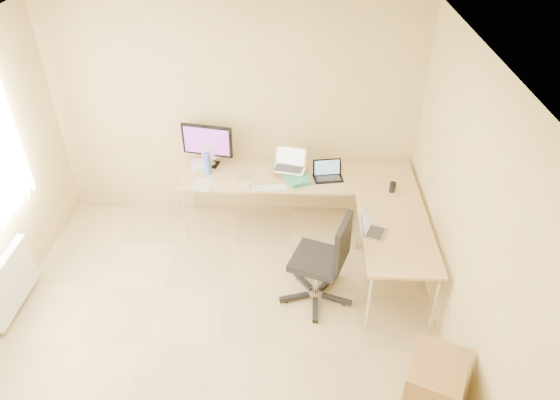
{
  "coord_description": "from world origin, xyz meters",
  "views": [
    {
      "loc": [
        0.71,
        -3.08,
        3.8
      ],
      "look_at": [
        0.55,
        1.1,
        0.9
      ],
      "focal_mm": 32.64,
      "sensor_mm": 36.0,
      "label": 1
    }
  ],
  "objects_px": {
    "desk_return": "(392,260)",
    "cabinet": "(431,392)",
    "laptop_center": "(289,160)",
    "office_chair": "(317,260)",
    "keyboard": "(269,188)",
    "desk_fan": "(211,155)",
    "laptop_return": "(375,226)",
    "monitor": "(208,145)",
    "water_bottle": "(208,164)",
    "desk_main": "(297,201)",
    "laptop_black": "(328,171)",
    "mug": "(248,185)"
  },
  "relations": [
    {
      "from": "desk_return",
      "to": "water_bottle",
      "type": "bearing_deg",
      "value": 153.43
    },
    {
      "from": "water_bottle",
      "to": "keyboard",
      "type": "bearing_deg",
      "value": -22.72
    },
    {
      "from": "desk_main",
      "to": "mug",
      "type": "relative_size",
      "value": 28.65
    },
    {
      "from": "laptop_return",
      "to": "cabinet",
      "type": "relative_size",
      "value": 0.43
    },
    {
      "from": "monitor",
      "to": "laptop_center",
      "type": "height_order",
      "value": "monitor"
    },
    {
      "from": "laptop_center",
      "to": "laptop_black",
      "type": "xyz_separation_m",
      "value": [
        0.45,
        -0.09,
        -0.07
      ]
    },
    {
      "from": "keyboard",
      "to": "desk_main",
      "type": "bearing_deg",
      "value": 37.34
    },
    {
      "from": "office_chair",
      "to": "monitor",
      "type": "bearing_deg",
      "value": 151.92
    },
    {
      "from": "desk_main",
      "to": "desk_return",
      "type": "distance_m",
      "value": 1.4
    },
    {
      "from": "monitor",
      "to": "desk_fan",
      "type": "height_order",
      "value": "monitor"
    },
    {
      "from": "laptop_center",
      "to": "water_bottle",
      "type": "relative_size",
      "value": 1.45
    },
    {
      "from": "office_chair",
      "to": "cabinet",
      "type": "height_order",
      "value": "office_chair"
    },
    {
      "from": "desk_return",
      "to": "cabinet",
      "type": "relative_size",
      "value": 1.96
    },
    {
      "from": "desk_return",
      "to": "mug",
      "type": "height_order",
      "value": "mug"
    },
    {
      "from": "laptop_black",
      "to": "keyboard",
      "type": "height_order",
      "value": "laptop_black"
    },
    {
      "from": "laptop_center",
      "to": "keyboard",
      "type": "bearing_deg",
      "value": -108.69
    },
    {
      "from": "mug",
      "to": "office_chair",
      "type": "height_order",
      "value": "office_chair"
    },
    {
      "from": "desk_main",
      "to": "cabinet",
      "type": "bearing_deg",
      "value": -67.25
    },
    {
      "from": "laptop_center",
      "to": "cabinet",
      "type": "xyz_separation_m",
      "value": [
        1.16,
        -2.55,
        -0.54
      ]
    },
    {
      "from": "laptop_center",
      "to": "laptop_return",
      "type": "distance_m",
      "value": 1.37
    },
    {
      "from": "desk_main",
      "to": "laptop_black",
      "type": "distance_m",
      "value": 0.58
    },
    {
      "from": "office_chair",
      "to": "desk_main",
      "type": "bearing_deg",
      "value": 119.6
    },
    {
      "from": "desk_main",
      "to": "desk_return",
      "type": "bearing_deg",
      "value": -45.73
    },
    {
      "from": "desk_main",
      "to": "keyboard",
      "type": "height_order",
      "value": "keyboard"
    },
    {
      "from": "desk_fan",
      "to": "laptop_return",
      "type": "relative_size",
      "value": 0.89
    },
    {
      "from": "laptop_center",
      "to": "laptop_black",
      "type": "bearing_deg",
      "value": 1.88
    },
    {
      "from": "laptop_center",
      "to": "office_chair",
      "type": "xyz_separation_m",
      "value": [
        0.31,
        -1.21,
        -0.4
      ]
    },
    {
      "from": "water_bottle",
      "to": "laptop_return",
      "type": "distance_m",
      "value": 2.06
    },
    {
      "from": "desk_main",
      "to": "laptop_center",
      "type": "xyz_separation_m",
      "value": [
        -0.11,
        0.03,
        0.54
      ]
    },
    {
      "from": "laptop_black",
      "to": "desk_fan",
      "type": "distance_m",
      "value": 1.38
    },
    {
      "from": "desk_main",
      "to": "cabinet",
      "type": "xyz_separation_m",
      "value": [
        1.06,
        -2.52,
        -0.01
      ]
    },
    {
      "from": "laptop_center",
      "to": "cabinet",
      "type": "bearing_deg",
      "value": -51.98
    },
    {
      "from": "keyboard",
      "to": "desk_fan",
      "type": "bearing_deg",
      "value": 138.57
    },
    {
      "from": "mug",
      "to": "cabinet",
      "type": "relative_size",
      "value": 0.14
    },
    {
      "from": "cabinet",
      "to": "keyboard",
      "type": "bearing_deg",
      "value": 143.19
    },
    {
      "from": "mug",
      "to": "laptop_return",
      "type": "xyz_separation_m",
      "value": [
        1.29,
        -0.74,
        0.05
      ]
    },
    {
      "from": "laptop_black",
      "to": "mug",
      "type": "height_order",
      "value": "laptop_black"
    },
    {
      "from": "keyboard",
      "to": "cabinet",
      "type": "distance_m",
      "value": 2.64
    },
    {
      "from": "laptop_return",
      "to": "cabinet",
      "type": "distance_m",
      "value": 1.59
    },
    {
      "from": "office_chair",
      "to": "laptop_black",
      "type": "bearing_deg",
      "value": 102.81
    },
    {
      "from": "water_bottle",
      "to": "mug",
      "type": "bearing_deg",
      "value": -31.47
    },
    {
      "from": "desk_main",
      "to": "water_bottle",
      "type": "height_order",
      "value": "water_bottle"
    },
    {
      "from": "desk_main",
      "to": "monitor",
      "type": "xyz_separation_m",
      "value": [
        -1.05,
        0.2,
        0.62
      ]
    },
    {
      "from": "desk_fan",
      "to": "laptop_return",
      "type": "bearing_deg",
      "value": -59.9
    },
    {
      "from": "water_bottle",
      "to": "cabinet",
      "type": "bearing_deg",
      "value": -50.44
    },
    {
      "from": "mug",
      "to": "water_bottle",
      "type": "xyz_separation_m",
      "value": [
        -0.49,
        0.3,
        0.09
      ]
    },
    {
      "from": "water_bottle",
      "to": "desk_fan",
      "type": "bearing_deg",
      "value": 87.42
    },
    {
      "from": "laptop_center",
      "to": "laptop_return",
      "type": "xyz_separation_m",
      "value": [
        0.85,
        -1.07,
        -0.08
      ]
    },
    {
      "from": "office_chair",
      "to": "desk_fan",
      "type": "bearing_deg",
      "value": 151.27
    },
    {
      "from": "desk_return",
      "to": "laptop_center",
      "type": "height_order",
      "value": "laptop_center"
    }
  ]
}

